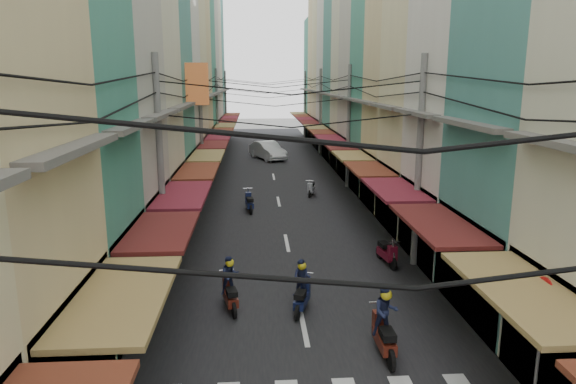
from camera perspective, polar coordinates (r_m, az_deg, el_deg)
name	(u,v)px	position (r m, az deg, el deg)	size (l,w,h in m)	color
ground	(298,299)	(17.72, 1.11, -11.78)	(160.00, 160.00, 0.00)	slate
road	(275,182)	(36.85, -1.49, 1.11)	(10.00, 80.00, 0.02)	black
sidewalk_left	(183,183)	(37.17, -11.56, 0.99)	(3.00, 80.00, 0.06)	gray
sidewalk_right	(364,181)	(37.65, 8.44, 1.26)	(3.00, 80.00, 0.06)	gray
building_row_left	(145,36)	(33.40, -15.64, 16.34)	(7.80, 67.67, 23.70)	silver
building_row_right	(403,43)	(33.91, 12.70, 15.81)	(7.80, 68.98, 22.59)	#408E76
utility_poles	(277,90)	(31.14, -1.19, 11.22)	(10.20, 66.13, 8.20)	slate
white_car	(268,159)	(47.42, -2.25, 3.66)	(5.79, 2.27, 2.04)	silver
bicycle	(451,263)	(21.88, 17.61, -7.56)	(0.68, 1.82, 1.25)	black
moving_scooters	(308,264)	(19.24, 2.21, -8.04)	(6.47, 21.21, 1.96)	black
parked_scooters	(487,330)	(15.71, 21.25, -14.06)	(12.88, 15.27, 1.02)	black
pedestrians	(180,274)	(17.38, -11.88, -8.89)	(13.06, 19.85, 2.26)	#281F29
traffic_sign	(542,313)	(12.66, 26.41, -11.99)	(0.10, 0.69, 3.15)	slate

